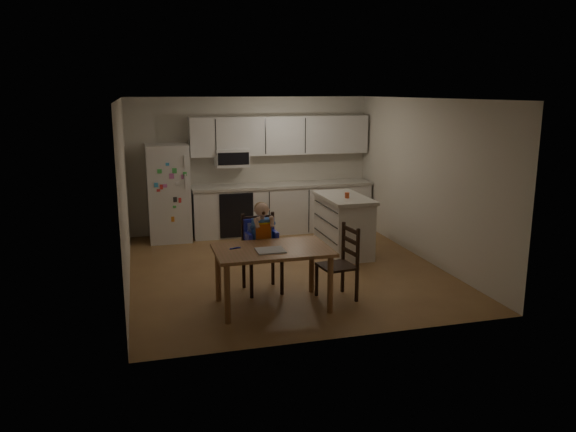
% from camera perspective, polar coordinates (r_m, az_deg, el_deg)
% --- Properties ---
extents(room, '(4.52, 5.01, 2.51)m').
position_cam_1_polar(room, '(8.61, -1.13, 3.54)').
color(room, brown).
rests_on(room, ground).
extents(refrigerator, '(0.72, 0.70, 1.70)m').
position_cam_1_polar(refrigerator, '(10.09, -12.04, 2.31)').
color(refrigerator, silver).
rests_on(refrigerator, ground).
extents(kitchen_run, '(3.37, 0.62, 2.15)m').
position_cam_1_polar(kitchen_run, '(10.48, -0.80, 3.12)').
color(kitchen_run, silver).
rests_on(kitchen_run, ground).
extents(kitchen_island, '(0.67, 1.28, 0.95)m').
position_cam_1_polar(kitchen_island, '(9.17, 5.65, -0.87)').
color(kitchen_island, silver).
rests_on(kitchen_island, ground).
extents(red_cup, '(0.07, 0.07, 0.09)m').
position_cam_1_polar(red_cup, '(8.91, 6.02, 2.11)').
color(red_cup, '#BA451F').
rests_on(red_cup, kitchen_island).
extents(dining_table, '(1.40, 0.90, 0.75)m').
position_cam_1_polar(dining_table, '(6.82, -1.60, -4.11)').
color(dining_table, brown).
rests_on(dining_table, ground).
extents(napkin, '(0.33, 0.29, 0.01)m').
position_cam_1_polar(napkin, '(6.68, -1.82, -3.50)').
color(napkin, '#ADADB2').
rests_on(napkin, dining_table).
extents(toddler_spoon, '(0.12, 0.06, 0.02)m').
position_cam_1_polar(toddler_spoon, '(6.80, -5.48, -3.27)').
color(toddler_spoon, '#2A32CB').
rests_on(toddler_spoon, dining_table).
extents(chair_booster, '(0.48, 0.48, 1.20)m').
position_cam_1_polar(chair_booster, '(7.38, -2.75, -2.18)').
color(chair_booster, black).
rests_on(chair_booster, ground).
extents(chair_side, '(0.47, 0.47, 0.95)m').
position_cam_1_polar(chair_side, '(7.18, 5.66, -4.23)').
color(chair_side, black).
rests_on(chair_side, ground).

